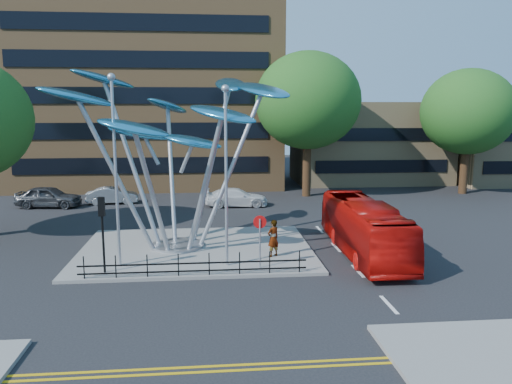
{
  "coord_description": "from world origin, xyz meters",
  "views": [
    {
      "loc": [
        -0.27,
        -19.51,
        7.4
      ],
      "look_at": [
        1.96,
        4.0,
        3.44
      ],
      "focal_mm": 35.0,
      "sensor_mm": 36.0,
      "label": 1
    }
  ],
  "objects": [
    {
      "name": "low_building_near",
      "position": [
        16.0,
        30.0,
        4.0
      ],
      "size": [
        15.0,
        8.0,
        8.0
      ],
      "primitive_type": "cube",
      "color": "tan",
      "rests_on": "ground"
    },
    {
      "name": "ground",
      "position": [
        0.0,
        0.0,
        0.0
      ],
      "size": [
        120.0,
        120.0,
        0.0
      ],
      "primitive_type": "plane",
      "color": "black",
      "rests_on": "ground"
    },
    {
      "name": "double_yellow_far",
      "position": [
        0.0,
        -6.3,
        0.01
      ],
      "size": [
        40.0,
        0.12,
        0.01
      ],
      "primitive_type": "cube",
      "color": "gold",
      "rests_on": "ground"
    },
    {
      "name": "pedestrian_railing_front",
      "position": [
        -1.0,
        1.7,
        0.55
      ],
      "size": [
        10.0,
        0.06,
        1.0
      ],
      "color": "black",
      "rests_on": "traffic_island"
    },
    {
      "name": "double_yellow_near",
      "position": [
        0.0,
        -6.0,
        0.01
      ],
      "size": [
        40.0,
        0.12,
        0.01
      ],
      "primitive_type": "cube",
      "color": "gold",
      "rests_on": "ground"
    },
    {
      "name": "street_lamp_left",
      "position": [
        -4.5,
        3.5,
        5.36
      ],
      "size": [
        0.36,
        0.36,
        8.8
      ],
      "color": "#9EA0A5",
      "rests_on": "traffic_island"
    },
    {
      "name": "low_building_far",
      "position": [
        30.0,
        28.0,
        3.5
      ],
      "size": [
        12.0,
        8.0,
        7.0
      ],
      "primitive_type": "cube",
      "color": "tan",
      "rests_on": "ground"
    },
    {
      "name": "parked_car_mid",
      "position": [
        -7.88,
        20.0,
        0.65
      ],
      "size": [
        4.06,
        1.72,
        1.3
      ],
      "primitive_type": "imported",
      "rotation": [
        0.0,
        0.0,
        1.66
      ],
      "color": "#9B9FA2",
      "rests_on": "ground"
    },
    {
      "name": "red_bus",
      "position": [
        7.58,
        4.72,
        1.37
      ],
      "size": [
        2.49,
        9.9,
        2.75
      ],
      "primitive_type": "imported",
      "rotation": [
        0.0,
        0.0,
        -0.02
      ],
      "color": "#B10C08",
      "rests_on": "ground"
    },
    {
      "name": "leaf_sculpture",
      "position": [
        -2.07,
        6.68,
        6.87
      ],
      "size": [
        12.72,
        9.54,
        9.51
      ],
      "color": "#9EA0A5",
      "rests_on": "traffic_island"
    },
    {
      "name": "parked_car_right",
      "position": [
        1.78,
        18.0,
        0.69
      ],
      "size": [
        4.78,
        1.97,
        1.38
      ],
      "primitive_type": "imported",
      "rotation": [
        0.0,
        0.0,
        1.56
      ],
      "color": "silver",
      "rests_on": "ground"
    },
    {
      "name": "street_lamp_right",
      "position": [
        0.5,
        3.0,
        5.09
      ],
      "size": [
        0.36,
        0.36,
        8.3
      ],
      "color": "#9EA0A5",
      "rests_on": "traffic_island"
    },
    {
      "name": "parked_car_left",
      "position": [
        -12.38,
        18.91,
        0.81
      ],
      "size": [
        4.94,
        2.39,
        1.62
      ],
      "primitive_type": "imported",
      "rotation": [
        0.0,
        0.0,
        1.47
      ],
      "color": "#3C3E43",
      "rests_on": "ground"
    },
    {
      "name": "traffic_island",
      "position": [
        -1.0,
        6.0,
        0.07
      ],
      "size": [
        12.0,
        9.0,
        0.15
      ],
      "primitive_type": "cube",
      "color": "slate",
      "rests_on": "ground"
    },
    {
      "name": "pedestrian",
      "position": [
        2.84,
        4.23,
        1.08
      ],
      "size": [
        0.81,
        0.74,
        1.85
      ],
      "primitive_type": "imported",
      "rotation": [
        0.0,
        0.0,
        3.73
      ],
      "color": "gray",
      "rests_on": "traffic_island"
    },
    {
      "name": "no_entry_sign_island",
      "position": [
        2.0,
        2.52,
        1.82
      ],
      "size": [
        0.6,
        0.1,
        2.45
      ],
      "color": "#9EA0A5",
      "rests_on": "traffic_island"
    },
    {
      "name": "tree_far",
      "position": [
        22.0,
        22.0,
        7.11
      ],
      "size": [
        8.0,
        8.0,
        10.81
      ],
      "color": "black",
      "rests_on": "ground"
    },
    {
      "name": "tree_right",
      "position": [
        8.0,
        22.0,
        8.04
      ],
      "size": [
        8.8,
        8.8,
        12.11
      ],
      "color": "black",
      "rests_on": "ground"
    },
    {
      "name": "traffic_light_island",
      "position": [
        -5.0,
        2.5,
        2.61
      ],
      "size": [
        0.28,
        0.18,
        3.42
      ],
      "color": "black",
      "rests_on": "traffic_island"
    },
    {
      "name": "brick_tower",
      "position": [
        -6.0,
        32.0,
        15.0
      ],
      "size": [
        25.0,
        15.0,
        30.0
      ],
      "primitive_type": "cube",
      "color": "olive",
      "rests_on": "ground"
    }
  ]
}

